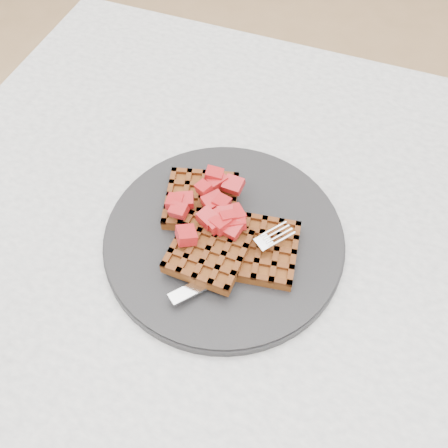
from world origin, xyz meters
TOP-DOWN VIEW (x-y plane):
  - ground at (0.00, 0.00)m, footprint 4.00×4.00m
  - table at (0.00, 0.00)m, footprint 1.20×0.80m
  - plate at (-0.15, -0.04)m, footprint 0.31×0.31m
  - waffles at (-0.15, -0.04)m, footprint 0.20×0.18m
  - strawberry_pile at (-0.15, -0.04)m, footprint 0.15×0.15m
  - fork at (-0.11, -0.07)m, footprint 0.13×0.16m

SIDE VIEW (x-z plane):
  - ground at x=0.00m, z-range 0.00..0.00m
  - table at x=0.00m, z-range 0.26..1.01m
  - plate at x=-0.15m, z-range 0.75..0.77m
  - fork at x=-0.11m, z-range 0.77..0.78m
  - waffles at x=-0.15m, z-range 0.76..0.79m
  - strawberry_pile at x=-0.15m, z-range 0.79..0.82m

